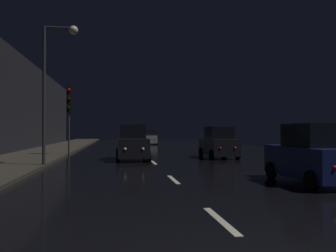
% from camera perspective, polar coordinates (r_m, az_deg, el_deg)
% --- Properties ---
extents(ground, '(27.79, 84.00, 0.02)m').
position_cam_1_polar(ground, '(28.45, -4.19, -4.40)').
color(ground, black).
extents(sidewalk_left, '(4.40, 84.00, 0.15)m').
position_cam_1_polar(sidewalk_left, '(28.92, -19.62, -4.13)').
color(sidewalk_left, '#38332B').
rests_on(sidewalk_left, ground).
extents(lane_centerline, '(0.16, 31.50, 0.01)m').
position_cam_1_polar(lane_centerline, '(22.41, -3.05, -5.35)').
color(lane_centerline, beige).
rests_on(lane_centerline, ground).
extents(traffic_light_far_left, '(0.33, 0.47, 4.98)m').
position_cam_1_polar(traffic_light_far_left, '(25.63, -15.82, 3.35)').
color(traffic_light_far_left, '#38383A').
rests_on(traffic_light_far_left, ground).
extents(streetlamp_overhead, '(1.70, 0.44, 7.01)m').
position_cam_1_polar(streetlamp_overhead, '(18.27, -18.09, 8.30)').
color(streetlamp_overhead, '#2D2D30').
rests_on(streetlamp_overhead, ground).
extents(car_approaching_headlights, '(1.99, 4.31, 2.17)m').
position_cam_1_polar(car_approaching_headlights, '(21.71, -5.82, -2.89)').
color(car_approaching_headlights, black).
rests_on(car_approaching_headlights, ground).
extents(car_distant_taillights, '(1.74, 3.76, 1.90)m').
position_cam_1_polar(car_distant_taillights, '(45.33, -3.00, -1.93)').
color(car_distant_taillights, '#A5A8AD').
rests_on(car_distant_taillights, ground).
extents(car_parked_right_near, '(1.88, 4.07, 2.05)m').
position_cam_1_polar(car_parked_right_near, '(13.04, 22.45, -4.52)').
color(car_parked_right_near, '#141E51').
rests_on(car_parked_right_near, ground).
extents(car_parked_right_far, '(1.89, 4.08, 2.06)m').
position_cam_1_polar(car_parked_right_far, '(23.36, 8.23, -2.86)').
color(car_parked_right_far, black).
rests_on(car_parked_right_far, ground).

